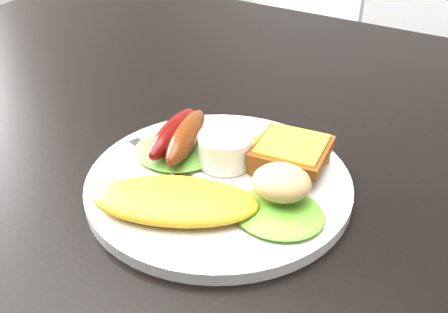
# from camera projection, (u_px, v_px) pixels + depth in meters

# --- Properties ---
(dining_table) EXTENTS (1.20, 0.80, 0.04)m
(dining_table) POSITION_uv_depth(u_px,v_px,m) (223.00, 114.00, 0.70)
(dining_table) COLOR black
(dining_table) RESTS_ON ground
(dining_chair) EXTENTS (0.36, 0.36, 0.04)m
(dining_chair) POSITION_uv_depth(u_px,v_px,m) (284.00, 50.00, 1.64)
(dining_chair) COLOR tan
(dining_chair) RESTS_ON ground
(plate) EXTENTS (0.26, 0.26, 0.01)m
(plate) POSITION_uv_depth(u_px,v_px,m) (219.00, 183.00, 0.52)
(plate) COLOR white
(plate) RESTS_ON dining_table
(lettuce_left) EXTENTS (0.10, 0.09, 0.01)m
(lettuce_left) POSITION_uv_depth(u_px,v_px,m) (176.00, 151.00, 0.56)
(lettuce_left) COLOR #46841E
(lettuce_left) RESTS_ON plate
(lettuce_right) EXTENTS (0.09, 0.08, 0.01)m
(lettuce_right) POSITION_uv_depth(u_px,v_px,m) (278.00, 213.00, 0.47)
(lettuce_right) COLOR green
(lettuce_right) RESTS_ON plate
(omelette) EXTENTS (0.17, 0.13, 0.02)m
(omelette) POSITION_uv_depth(u_px,v_px,m) (175.00, 200.00, 0.47)
(omelette) COLOR orange
(omelette) RESTS_ON plate
(sausage_a) EXTENTS (0.05, 0.11, 0.03)m
(sausage_a) POSITION_uv_depth(u_px,v_px,m) (173.00, 133.00, 0.55)
(sausage_a) COLOR #5F0606
(sausage_a) RESTS_ON lettuce_left
(sausage_b) EXTENTS (0.06, 0.11, 0.03)m
(sausage_b) POSITION_uv_depth(u_px,v_px,m) (186.00, 136.00, 0.55)
(sausage_b) COLOR #602910
(sausage_b) RESTS_ON lettuce_left
(ramekin) EXTENTS (0.06, 0.06, 0.03)m
(ramekin) POSITION_uv_depth(u_px,v_px,m) (225.00, 149.00, 0.53)
(ramekin) COLOR white
(ramekin) RESTS_ON plate
(toast_a) EXTENTS (0.09, 0.09, 0.01)m
(toast_a) POSITION_uv_depth(u_px,v_px,m) (278.00, 157.00, 0.54)
(toast_a) COLOR olive
(toast_a) RESTS_ON plate
(toast_b) EXTENTS (0.08, 0.08, 0.01)m
(toast_b) POSITION_uv_depth(u_px,v_px,m) (292.00, 150.00, 0.53)
(toast_b) COLOR brown
(toast_b) RESTS_ON toast_a
(potato_salad) EXTENTS (0.06, 0.06, 0.03)m
(potato_salad) POSITION_uv_depth(u_px,v_px,m) (282.00, 182.00, 0.47)
(potato_salad) COLOR tan
(potato_salad) RESTS_ON lettuce_right
(fork) EXTENTS (0.16, 0.06, 0.00)m
(fork) POSITION_uv_depth(u_px,v_px,m) (177.00, 173.00, 0.52)
(fork) COLOR #ADAFB7
(fork) RESTS_ON plate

